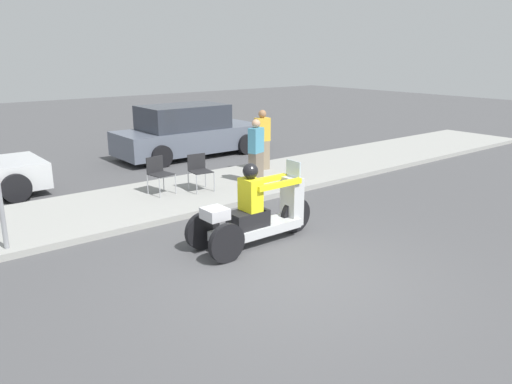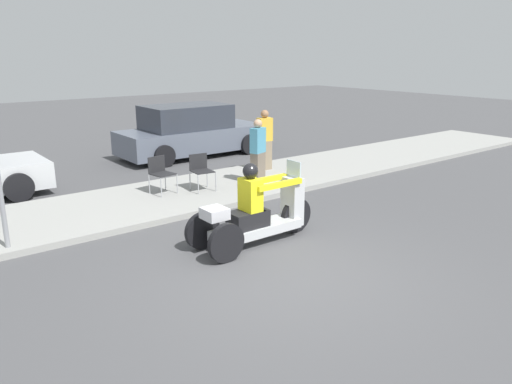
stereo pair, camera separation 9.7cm
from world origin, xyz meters
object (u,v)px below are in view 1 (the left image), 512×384
Objects in this scene: spectator_with_child at (262,141)px; spectator_far_back at (256,153)px; folding_chair_set_back at (158,171)px; motorcycle_trike at (256,215)px; folding_chair_curbside at (199,168)px; parked_car_lot_center at (188,132)px.

spectator_far_back is at bearing -134.88° from spectator_with_child.
spectator_far_back is 1.88× the size of folding_chair_set_back.
folding_chair_curbside is (0.85, 3.17, 0.12)m from motorcycle_trike.
spectator_far_back is at bearing -16.56° from folding_chair_set_back.
folding_chair_curbside is (-1.39, 0.34, -0.24)m from spectator_far_back.
folding_chair_curbside is (0.86, -0.33, 0.00)m from folding_chair_set_back.
spectator_with_child is (3.28, 3.88, 0.38)m from motorcycle_trike.
parked_car_lot_center is (2.10, 3.97, 0.13)m from folding_chair_curbside.
folding_chair_set_back is at bearing 90.10° from motorcycle_trike.
spectator_with_child is 1.94× the size of folding_chair_curbside.
motorcycle_trike is at bearing -105.00° from folding_chair_curbside.
folding_chair_set_back is 0.92m from folding_chair_curbside.
folding_chair_curbside is at bearing -117.85° from parked_car_lot_center.
spectator_with_child reaches higher than folding_chair_set_back.
spectator_far_back is at bearing -13.70° from folding_chair_curbside.
folding_chair_curbside is at bearing 166.30° from spectator_far_back.
motorcycle_trike is 3.63m from spectator_far_back.
spectator_far_back is (2.24, 2.83, 0.36)m from motorcycle_trike.
motorcycle_trike is at bearing -130.28° from spectator_with_child.
spectator_far_back reaches higher than folding_chair_curbside.
spectator_with_child is at bearing 6.55° from folding_chair_set_back.
spectator_with_child is 3.28m from parked_car_lot_center.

